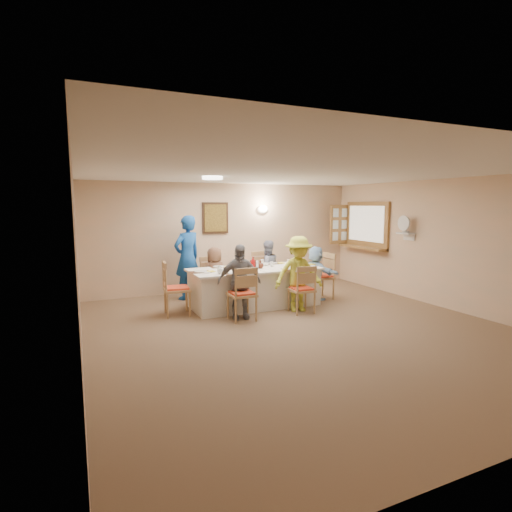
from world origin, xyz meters
name	(u,v)px	position (x,y,z in m)	size (l,w,h in m)	color
ground	(303,330)	(0.00, 0.00, 0.00)	(7.00, 7.00, 0.00)	brown
room_walls	(305,236)	(0.00, 0.00, 1.51)	(7.00, 7.00, 7.00)	#E4B38B
wall_picture	(215,218)	(-0.30, 3.46, 1.70)	(0.62, 0.05, 0.72)	#3A2114
wall_sconce	(263,209)	(0.90, 3.44, 1.90)	(0.26, 0.09, 0.18)	white
ceiling_light	(212,178)	(-1.00, 1.50, 2.47)	(0.36, 0.36, 0.05)	white
serving_hatch	(367,226)	(3.21, 2.40, 1.50)	(0.06, 1.50, 1.15)	olive
hatch_sill	(362,247)	(3.09, 2.40, 0.97)	(0.30, 1.50, 0.05)	olive
shutter_door	(339,224)	(2.95, 3.16, 1.50)	(0.55, 0.04, 1.00)	olive
fan_shelf	(406,233)	(3.13, 1.05, 1.40)	(0.22, 0.36, 0.03)	white
desk_fan	(405,226)	(3.10, 1.05, 1.55)	(0.30, 0.30, 0.28)	#A5A5A8
dining_table	(255,287)	(-0.08, 1.74, 0.38)	(2.56, 1.08, 0.76)	silver
chair_back_left	(213,279)	(-0.68, 2.54, 0.46)	(0.44, 0.44, 0.92)	tan
chair_back_right	(265,273)	(0.52, 2.54, 0.49)	(0.47, 0.47, 0.98)	tan
chair_front_left	(242,293)	(-0.68, 0.94, 0.48)	(0.46, 0.46, 0.96)	tan
chair_front_right	(302,289)	(0.52, 0.94, 0.45)	(0.43, 0.43, 0.90)	tan
chair_left_end	(177,288)	(-1.63, 1.74, 0.50)	(0.48, 0.48, 1.00)	tan
chair_right_end	(321,276)	(1.47, 1.74, 0.49)	(0.47, 0.47, 0.98)	tan
diner_back_left	(215,274)	(-0.68, 2.42, 0.57)	(0.62, 0.47, 1.14)	brown
diner_back_right	(267,268)	(0.52, 2.42, 0.62)	(0.60, 0.47, 1.23)	gray
diner_front_left	(239,282)	(-0.68, 1.06, 0.66)	(0.81, 0.43, 1.32)	gray
diner_front_right	(298,274)	(0.52, 1.06, 0.71)	(1.01, 0.70, 1.42)	#D4DD40
diner_right_end	(316,273)	(1.34, 1.74, 0.57)	(0.54, 1.10, 1.14)	#A5CEF5
caregiver	(187,258)	(-1.13, 2.89, 0.89)	(0.77, 0.66, 1.78)	#174EA0
placemat_fl	(234,274)	(-0.68, 1.32, 0.76)	(0.37, 0.27, 0.01)	#472B19
plate_fl	(234,273)	(-0.68, 1.32, 0.77)	(0.26, 0.26, 0.02)	white
napkin_fl	(244,273)	(-0.50, 1.27, 0.77)	(0.14, 0.14, 0.01)	yellow
placemat_fr	(292,269)	(0.52, 1.32, 0.76)	(0.35, 0.26, 0.01)	#472B19
plate_fr	(292,269)	(0.52, 1.32, 0.77)	(0.24, 0.24, 0.01)	white
napkin_fr	(301,269)	(0.70, 1.27, 0.77)	(0.13, 0.13, 0.01)	yellow
placemat_bl	(219,267)	(-0.68, 2.16, 0.76)	(0.32, 0.24, 0.01)	#472B19
plate_bl	(219,267)	(-0.68, 2.16, 0.77)	(0.24, 0.24, 0.01)	white
napkin_bl	(228,266)	(-0.50, 2.11, 0.77)	(0.13, 0.13, 0.01)	yellow
placemat_br	(272,263)	(0.52, 2.16, 0.76)	(0.36, 0.27, 0.01)	#472B19
plate_br	(272,263)	(0.52, 2.16, 0.77)	(0.22, 0.22, 0.01)	white
napkin_br	(281,263)	(0.70, 2.11, 0.77)	(0.14, 0.14, 0.01)	yellow
placemat_le	(201,272)	(-1.18, 1.74, 0.76)	(0.37, 0.27, 0.01)	#472B19
plate_le	(201,271)	(-1.18, 1.74, 0.77)	(0.24, 0.24, 0.02)	white
napkin_le	(211,271)	(-1.00, 1.69, 0.77)	(0.14, 0.14, 0.01)	yellow
placemat_re	(304,265)	(1.04, 1.74, 0.76)	(0.37, 0.28, 0.01)	#472B19
plate_re	(304,264)	(1.04, 1.74, 0.77)	(0.26, 0.26, 0.02)	white
napkin_re	(312,264)	(1.22, 1.69, 0.77)	(0.15, 0.15, 0.01)	yellow
teacup_a	(220,271)	(-0.90, 1.41, 0.80)	(0.14, 0.14, 0.09)	white
teacup_b	(262,261)	(0.35, 2.30, 0.80)	(0.09, 0.09, 0.08)	white
bowl_a	(248,270)	(-0.33, 1.47, 0.79)	(0.22, 0.22, 0.05)	white
bowl_b	(264,264)	(0.25, 1.98, 0.79)	(0.22, 0.22, 0.05)	white
condiment_ketchup	(253,263)	(-0.12, 1.72, 0.88)	(0.10, 0.10, 0.24)	#AB0E0F
condiment_brown	(253,262)	(-0.06, 1.83, 0.87)	(0.12, 0.12, 0.22)	#572517
condiment_malt	(260,264)	(0.02, 1.69, 0.84)	(0.16, 0.16, 0.16)	#572517
drinking_glass	(247,266)	(-0.23, 1.79, 0.82)	(0.06, 0.06, 0.09)	silver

